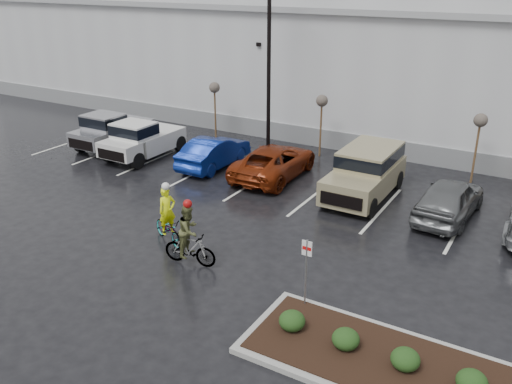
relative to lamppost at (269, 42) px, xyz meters
The scene contains 22 objects.
ground 13.87m from the lamppost, 71.57° to the right, with size 120.00×120.00×0.00m, color black.
warehouse 10.95m from the lamppost, 68.18° to the left, with size 60.50×15.50×7.20m.
wooded_ridge 33.35m from the lamppost, 83.09° to the left, with size 80.00×25.00×6.00m, color #243A18.
lamppost is the anchor object (origin of this frame).
sapling_west 5.07m from the lamppost, 165.96° to the left, with size 0.60×0.60×3.20m.
sapling_mid 4.00m from the lamppost, 21.80° to the left, with size 0.60×0.60×3.20m.
sapling_east 10.48m from the lamppost, ahead, with size 0.60×0.60×3.20m.
curb_island 17.93m from the lamppost, 49.76° to the right, with size 8.00×3.00×0.15m, color gray.
mulch_bed 17.90m from the lamppost, 49.76° to the right, with size 7.60×2.60×0.04m, color black.
shrub_a 16.15m from the lamppost, 58.39° to the right, with size 0.70×0.70×0.52m, color black.
shrub_b 16.94m from the lamppost, 53.84° to the right, with size 0.70×0.70×0.52m, color black.
shrub_c 17.83m from the lamppost, 49.76° to the right, with size 0.70×0.70×0.52m, color black.
shrub_d 18.79m from the lamppost, 46.12° to the right, with size 0.70×0.70×0.52m, color black.
fire_lane_sign 14.78m from the lamppost, 56.54° to the right, with size 0.30×0.05×2.20m.
pickup_silver 9.56m from the lamppost, 159.08° to the right, with size 2.10×5.20×1.96m, color #A0A1A8, non-canonical shape.
pickup_white 7.83m from the lamppost, 146.60° to the right, with size 2.10×5.20×1.96m, color silver, non-canonical shape.
car_blue 5.97m from the lamppost, 112.58° to the right, with size 1.57×4.50×1.48m, color navy.
car_red 6.02m from the lamppost, 56.00° to the right, with size 2.44×5.30×1.47m, color maroon.
suv_tan 8.46m from the lamppost, 25.99° to the right, with size 2.20×5.10×2.06m, color gray, non-canonical shape.
car_grey 11.55m from the lamppost, 18.89° to the right, with size 1.86×4.61×1.57m, color slate.
cyclist_hivis 11.77m from the lamppost, 79.96° to the right, with size 1.96×1.36×2.25m.
cyclist_olive 12.84m from the lamppost, 73.09° to the right, with size 1.82×0.91×2.29m.
Camera 1 is at (9.19, -11.70, 8.93)m, focal length 38.00 mm.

